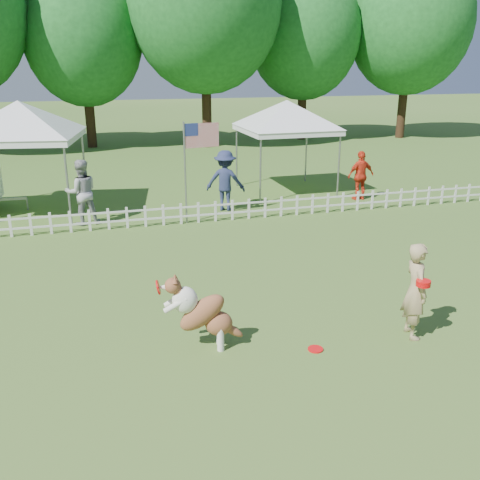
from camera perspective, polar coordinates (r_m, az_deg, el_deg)
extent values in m
plane|color=#2D5A1C|center=(9.16, 5.79, -10.20)|extent=(120.00, 120.00, 0.00)
imported|color=tan|center=(9.25, 18.22, -5.15)|extent=(0.49, 0.66, 1.64)
cylinder|color=red|center=(8.81, 8.05, -11.45)|extent=(0.30, 0.30, 0.02)
imported|color=#9D9DA2|center=(15.59, -16.52, 4.90)|extent=(0.98, 0.81, 1.84)
imported|color=#232A4B|center=(16.44, -1.57, 6.35)|extent=(1.37, 1.10, 1.85)
imported|color=red|center=(18.19, 12.75, 6.72)|extent=(0.98, 0.48, 1.62)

